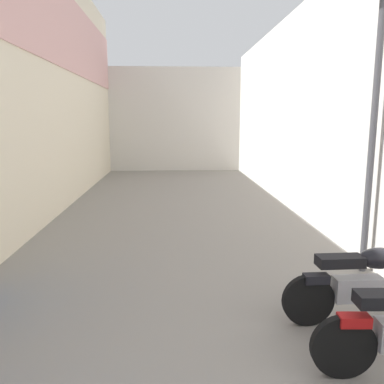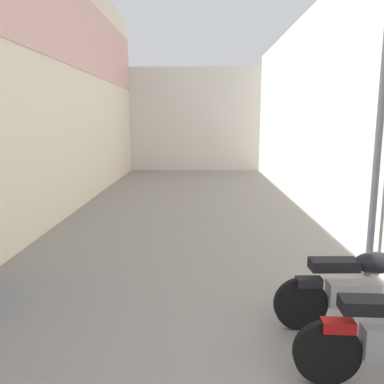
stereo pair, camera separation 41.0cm
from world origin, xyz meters
name	(u,v)px [view 2 (the right image)]	position (x,y,z in m)	size (l,w,h in m)	color
ground_plane	(185,252)	(0.00, 7.63, 0.00)	(35.26, 35.26, 0.00)	gray
building_left	(41,74)	(-3.16, 9.58, 3.28)	(0.45, 19.26, 6.51)	beige
building_right	(335,110)	(3.17, 9.63, 2.53)	(0.45, 19.26, 5.06)	silver
building_far_end	(195,120)	(0.00, 20.26, 2.32)	(8.93, 2.00, 4.65)	beige
motorcycle_fifth	(358,287)	(2.03, 4.98, 0.50)	(1.85, 0.58, 1.04)	black
street_lamp	(376,89)	(2.73, 6.59, 2.76)	(0.79, 0.18, 4.72)	#47474C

